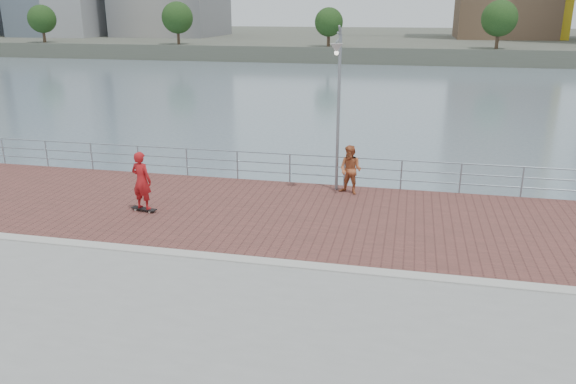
% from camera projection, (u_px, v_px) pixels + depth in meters
% --- Properties ---
extents(water, '(400.00, 400.00, 0.00)m').
position_uv_depth(water, '(272.00, 331.00, 15.11)').
color(water, slate).
rests_on(water, ground).
extents(brick_lane, '(40.00, 6.80, 0.02)m').
position_uv_depth(brick_lane, '(299.00, 215.00, 17.82)').
color(brick_lane, brown).
rests_on(brick_lane, seawall).
extents(curb, '(40.00, 0.40, 0.06)m').
position_uv_depth(curb, '(271.00, 262.00, 14.48)').
color(curb, '#B7B5AD').
rests_on(curb, seawall).
extents(far_shore, '(320.00, 95.00, 2.50)m').
position_uv_depth(far_shore, '(401.00, 40.00, 128.37)').
color(far_shore, '#4C5142').
rests_on(far_shore, ground).
extents(guardrail, '(39.06, 0.06, 1.13)m').
position_uv_depth(guardrail, '(317.00, 166.00, 20.77)').
color(guardrail, '#8C9EA8').
rests_on(guardrail, brick_lane).
extents(street_lamp, '(0.40, 1.16, 5.48)m').
position_uv_depth(street_lamp, '(338.00, 83.00, 18.76)').
color(street_lamp, gray).
rests_on(street_lamp, brick_lane).
extents(skateboard, '(0.90, 0.39, 0.10)m').
position_uv_depth(skateboard, '(144.00, 209.00, 18.13)').
color(skateboard, black).
rests_on(skateboard, brick_lane).
extents(skateboarder, '(0.77, 0.58, 1.90)m').
position_uv_depth(skateboarder, '(142.00, 181.00, 17.83)').
color(skateboarder, '#B2171B').
rests_on(skateboarder, skateboard).
extents(bystander, '(1.02, 0.92, 1.73)m').
position_uv_depth(bystander, '(350.00, 170.00, 19.62)').
color(bystander, '#BE6438').
rests_on(bystander, brick_lane).
extents(shoreline_trees, '(169.79, 5.17, 6.89)m').
position_uv_depth(shoreline_trees, '(519.00, 21.00, 80.90)').
color(shoreline_trees, '#473323').
rests_on(shoreline_trees, far_shore).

